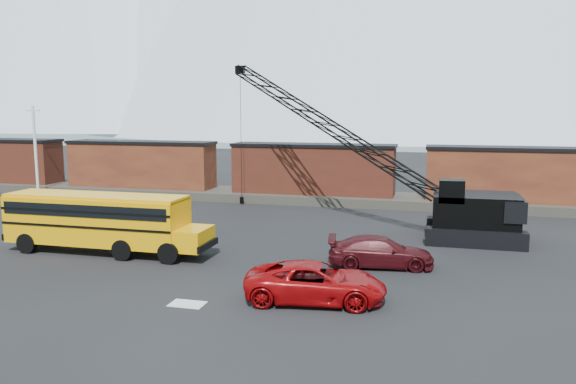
# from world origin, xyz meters

# --- Properties ---
(ground) EXTENTS (160.00, 160.00, 0.00)m
(ground) POSITION_xyz_m (0.00, 0.00, 0.00)
(ground) COLOR black
(ground) RESTS_ON ground
(gravel_berm) EXTENTS (120.00, 5.00, 0.70)m
(gravel_berm) POSITION_xyz_m (0.00, 22.00, 0.35)
(gravel_berm) COLOR #444038
(gravel_berm) RESTS_ON ground
(boxcar_west_near) EXTENTS (13.70, 3.10, 4.17)m
(boxcar_west_near) POSITION_xyz_m (-16.00, 22.00, 2.76)
(boxcar_west_near) COLOR #4B1A15
(boxcar_west_near) RESTS_ON gravel_berm
(boxcar_mid) EXTENTS (13.70, 3.10, 4.17)m
(boxcar_mid) POSITION_xyz_m (0.00, 22.00, 2.76)
(boxcar_mid) COLOR #4B1D15
(boxcar_mid) RESTS_ON gravel_berm
(boxcar_east_near) EXTENTS (13.70, 3.10, 4.17)m
(boxcar_east_near) POSITION_xyz_m (16.00, 22.00, 2.76)
(boxcar_east_near) COLOR #4B1A15
(boxcar_east_near) RESTS_ON gravel_berm
(utility_pole) EXTENTS (1.40, 0.24, 8.00)m
(utility_pole) POSITION_xyz_m (-24.00, 18.00, 4.15)
(utility_pole) COLOR silver
(utility_pole) RESTS_ON ground
(snow_patch) EXTENTS (1.40, 0.90, 0.02)m
(snow_patch) POSITION_xyz_m (0.50, -4.00, 0.01)
(snow_patch) COLOR silver
(snow_patch) RESTS_ON ground
(school_bus) EXTENTS (11.65, 2.65, 3.19)m
(school_bus) POSITION_xyz_m (-7.37, 2.35, 1.79)
(school_bus) COLOR #E69A04
(school_bus) RESTS_ON ground
(red_pickup) EXTENTS (6.00, 3.34, 1.59)m
(red_pickup) POSITION_xyz_m (5.39, -2.33, 0.79)
(red_pickup) COLOR #99070A
(red_pickup) RESTS_ON ground
(maroon_suv) EXTENTS (5.42, 2.84, 1.50)m
(maroon_suv) POSITION_xyz_m (7.45, 3.45, 0.75)
(maroon_suv) COLOR #3D0A0F
(maroon_suv) RESTS_ON ground
(crawler_crane) EXTENTS (20.83, 11.24, 11.32)m
(crawler_crane) POSITION_xyz_m (2.71, 14.71, 6.54)
(crawler_crane) COLOR black
(crawler_crane) RESTS_ON ground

